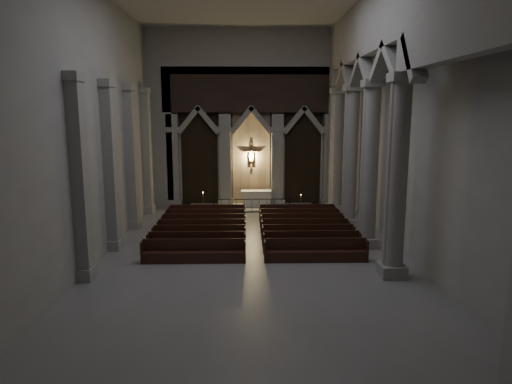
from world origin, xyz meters
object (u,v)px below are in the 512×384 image
(candle_stand_right, at_px, (301,208))
(pews, at_px, (253,232))
(altar, at_px, (256,198))
(altar_rail, at_px, (252,203))
(worshipper, at_px, (285,214))
(candle_stand_left, at_px, (203,208))

(candle_stand_right, distance_m, pews, 6.73)
(altar, bearing_deg, altar_rail, -100.72)
(altar, relative_size, worshipper, 1.85)
(candle_stand_left, distance_m, pews, 6.63)
(altar_rail, distance_m, candle_stand_left, 3.17)
(candle_stand_right, bearing_deg, worshipper, -114.91)
(altar_rail, height_order, pews, pews)
(altar_rail, height_order, candle_stand_left, candle_stand_left)
(altar, xyz_separation_m, candle_stand_right, (2.86, -1.80, -0.34))
(altar_rail, relative_size, pews, 0.50)
(altar_rail, distance_m, worshipper, 3.38)
(altar_rail, relative_size, worshipper, 4.48)
(candle_stand_right, xyz_separation_m, pews, (-3.19, -5.93, -0.01))
(candle_stand_right, bearing_deg, altar_rail, 178.75)
(altar_rail, xyz_separation_m, worshipper, (1.94, -2.77, -0.10))
(candle_stand_left, height_order, worshipper, candle_stand_left)
(altar, bearing_deg, pews, -92.43)
(candle_stand_right, relative_size, pews, 0.13)
(altar_rail, bearing_deg, pews, -90.00)
(altar, bearing_deg, worshipper, -70.28)
(altar_rail, distance_m, candle_stand_right, 3.21)
(candle_stand_right, bearing_deg, altar, 147.85)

